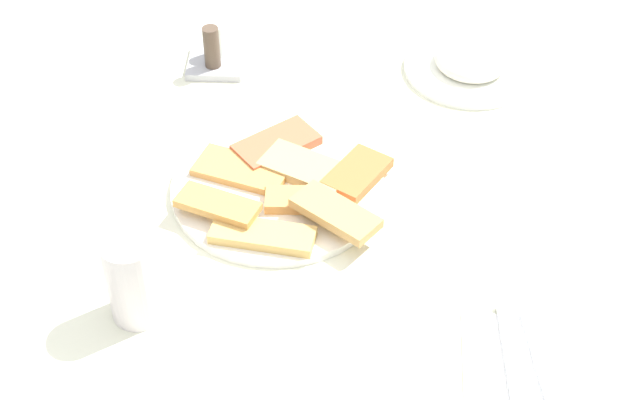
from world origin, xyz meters
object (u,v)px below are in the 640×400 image
Objects in this scene: pide_platter at (283,186)px; condiment_caddy at (215,54)px; paper_napkin at (527,366)px; spoon at (543,366)px; salad_plate_greens at (470,64)px; dining_table at (348,279)px; fork at (512,361)px; soda_can at (133,279)px.

pide_platter is 0.33m from condiment_caddy.
pide_platter is 2.04× the size of paper_napkin.
pide_platter reaches higher than spoon.
salad_plate_greens reaches higher than spoon.
dining_table is 0.30m from fork.
dining_table is at bearing -126.41° from paper_napkin.
spoon is 1.60× the size of condiment_caddy.
pide_platter is at bearing -136.08° from fork.
condiment_caddy is (-0.52, -0.54, 0.02)m from spoon.
spoon is (0.00, 0.02, 0.00)m from paper_napkin.
fork is at bearing 51.47° from dining_table.
condiment_caddy is at bearing -149.04° from spoon.
pide_platter is 2.54× the size of soda_can.
soda_can reaches higher than condiment_caddy.
pide_platter is 3.02× the size of condiment_caddy.
condiment_caddy reaches higher than salad_plate_greens.
soda_can is (0.25, -0.13, 0.05)m from pide_platter.
fork is at bearing 53.85° from pide_platter.
pide_platter is at bearing -124.72° from paper_napkin.
fork reaches higher than dining_table.
spoon is at bearing 12.73° from salad_plate_greens.
condiment_caddy is (-0.28, -0.17, 0.01)m from pide_platter.
spoon is at bearing 80.07° from fork.
soda_can is 0.53m from condiment_caddy.
paper_napkin is (0.24, 0.35, -0.01)m from pide_platter.
fork is at bearing 90.74° from soda_can.
spoon is (0.59, 0.13, -0.01)m from salad_plate_greens.
soda_can is (0.19, -0.23, 0.15)m from dining_table.
fork and spoon have the same top height.
dining_table is 9.31× the size of soda_can.
salad_plate_greens is 1.21× the size of fork.
pide_platter reaches higher than paper_napkin.
paper_napkin is 0.87× the size of fork.
condiment_caddy reaches higher than spoon.
salad_plate_greens is 1.29× the size of spoon.
paper_napkin is 0.02m from fork.
spoon is (0.00, 0.04, 0.00)m from fork.
condiment_caddy reaches higher than pide_platter.
salad_plate_greens is at bearing 162.35° from dining_table.
condiment_caddy is at bearing -174.98° from soda_can.
soda_can reaches higher than fork.
dining_table is 7.49× the size of paper_napkin.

